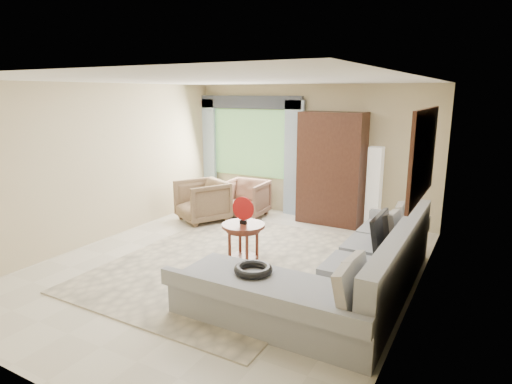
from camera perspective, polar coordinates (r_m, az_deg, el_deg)
The scene contains 17 objects.
ground at distance 6.31m, azimuth -3.59°, elevation -9.71°, with size 6.00×6.00×0.00m, color silver.
area_rug at distance 6.41m, azimuth -3.70°, elevation -9.23°, with size 3.00×4.00×0.02m, color beige.
sectional_sofa at distance 5.35m, azimuth 11.86°, elevation -11.01°, with size 2.30×3.46×0.90m.
tv_screen at distance 5.64m, azimuth 16.38°, elevation -5.25°, with size 0.06×0.74×0.48m, color black.
garden_hose at distance 4.79m, azimuth -0.38°, elevation -10.29°, with size 0.43×0.43×0.09m, color black.
coffee_table at distance 6.20m, azimuth -1.69°, elevation -6.88°, with size 0.62×0.62×0.62m.
red_disc at distance 6.04m, azimuth -1.72°, elevation -2.21°, with size 0.34×0.34×0.03m, color #9D100F.
armchair_left at distance 8.32m, azimuth -7.19°, elevation -1.20°, with size 0.85×0.88×0.80m, color olive.
armchair_right at distance 8.56m, azimuth -1.40°, elevation -0.90°, with size 0.79×0.81×0.74m, color brown.
potted_plant at distance 9.48m, azimuth -5.84°, elevation -0.08°, with size 0.52×0.45×0.57m, color #999999.
armoire at distance 8.15m, azimuth 10.04°, elevation 3.09°, with size 1.20×0.55×2.10m, color black.
floor_lamp at distance 8.05m, azimuth 15.47°, elevation 0.50°, with size 0.24×0.24×1.50m, color silver.
window at distance 9.11m, azimuth -0.74°, elevation 6.56°, with size 1.80×0.04×1.40m, color #669E59.
curtain_left at distance 9.63m, azimuth -6.45°, elevation 5.34°, with size 0.40×0.08×2.30m, color #9EB7CC.
curtain_right at distance 8.59m, azimuth 5.06°, elevation 4.42°, with size 0.40×0.08×2.30m, color #9EB7CC.
valance at distance 8.99m, azimuth -0.98°, elevation 11.90°, with size 2.40×0.12×0.26m, color #1E232D.
wall_mirror at distance 5.32m, azimuth 21.38°, elevation 4.69°, with size 0.05×1.70×1.05m.
Camera 1 is at (3.17, -4.87, 2.45)m, focal length 30.00 mm.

